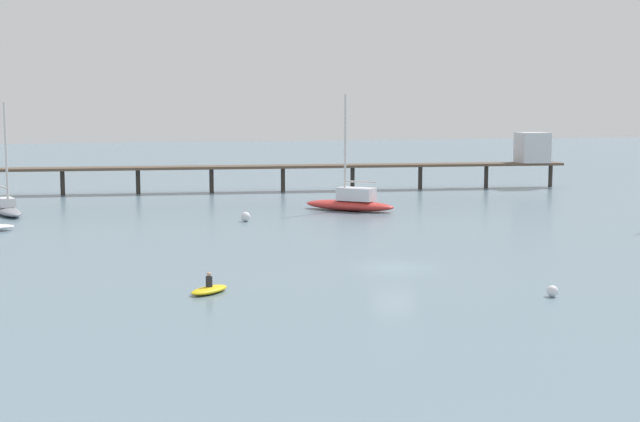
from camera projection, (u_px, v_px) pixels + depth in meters
ground_plane at (394, 268)px, 53.66m from camera, size 400.00×400.00×0.00m
pier at (353, 160)px, 103.61m from camera, size 77.26×10.49×6.75m
sailboat_gray at (7, 207)px, 80.02m from camera, size 3.85×7.89×10.33m
sailboat_red at (351, 202)px, 83.23m from camera, size 8.60×8.06×11.06m
dinghy_yellow at (209, 289)px, 46.35m from camera, size 2.70×2.60×1.14m
mooring_buoy_near at (552, 291)px, 45.43m from camera, size 0.60×0.60×0.60m
mooring_buoy_far at (246, 217)px, 75.35m from camera, size 0.84×0.84×0.84m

